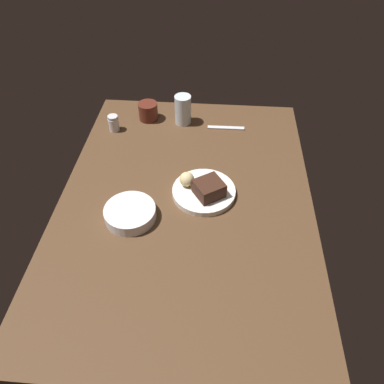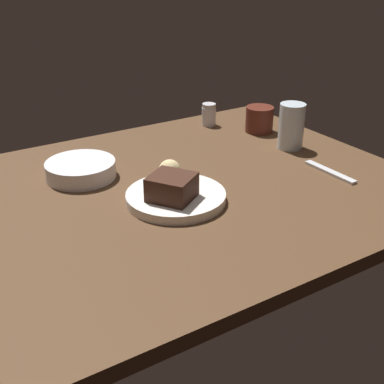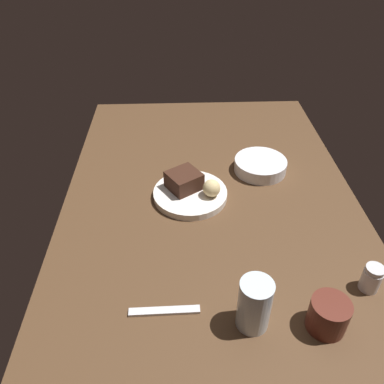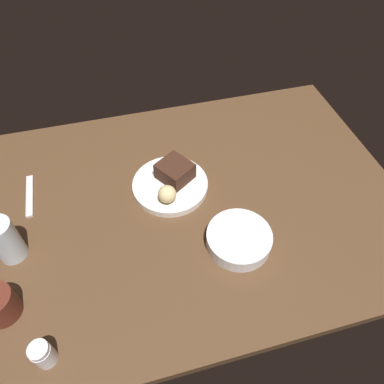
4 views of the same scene
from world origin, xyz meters
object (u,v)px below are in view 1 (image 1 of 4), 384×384
object	(u,v)px
coffee_cup	(148,111)
dessert_plate	(204,192)
bread_roll	(188,179)
chocolate_cake_slice	(209,188)
dessert_spoon	(226,128)
water_glass	(183,110)
salt_shaker	(114,123)
side_bowl	(130,213)

from	to	relation	value
coffee_cup	dessert_plate	bearing A→B (deg)	30.82
bread_roll	coffee_cup	xyz separation A→B (cm)	(-41.29, -20.35, -0.86)
chocolate_cake_slice	dessert_spoon	world-z (taller)	chocolate_cake_slice
water_glass	dessert_spoon	xyz separation A→B (cm)	(3.28, 17.92, -5.69)
salt_shaker	water_glass	bearing A→B (deg)	105.78
bread_roll	dessert_spoon	world-z (taller)	bread_roll
water_glass	side_bowl	world-z (taller)	water_glass
dessert_plate	salt_shaker	size ratio (longest dim) A/B	3.22
bread_roll	salt_shaker	bearing A→B (deg)	-134.33
water_glass	coffee_cup	bearing A→B (deg)	-95.32
water_glass	side_bowl	xyz separation A→B (cm)	(54.32, -11.45, -4.06)
bread_roll	dessert_spoon	size ratio (longest dim) A/B	0.33
dessert_plate	chocolate_cake_slice	bearing A→B (deg)	41.98
water_glass	side_bowl	size ratio (longest dim) A/B	0.74
dessert_plate	bread_roll	xyz separation A→B (cm)	(-1.98, -5.47, 3.50)
chocolate_cake_slice	side_bowl	world-z (taller)	chocolate_cake_slice
chocolate_cake_slice	bread_roll	bearing A→B (deg)	-118.42
chocolate_cake_slice	salt_shaker	distance (cm)	53.97
chocolate_cake_slice	bread_roll	xyz separation A→B (cm)	(-3.89, -7.18, -0.05)
coffee_cup	dessert_spoon	world-z (taller)	coffee_cup
side_bowl	water_glass	bearing A→B (deg)	168.10
salt_shaker	chocolate_cake_slice	bearing A→B (deg)	48.05
dessert_spoon	dessert_plate	bearing A→B (deg)	79.06
dessert_plate	side_bowl	bearing A→B (deg)	-61.09
bread_roll	water_glass	xyz separation A→B (cm)	(-39.91, -5.58, 1.52)
dessert_plate	bread_roll	world-z (taller)	bread_roll
chocolate_cake_slice	dessert_spoon	size ratio (longest dim) A/B	0.58
chocolate_cake_slice	salt_shaker	xyz separation A→B (cm)	(-36.07, -40.13, -1.32)
chocolate_cake_slice	water_glass	distance (cm)	45.64
chocolate_cake_slice	salt_shaker	world-z (taller)	chocolate_cake_slice
dessert_spoon	coffee_cup	bearing A→B (deg)	-8.94
side_bowl	coffee_cup	distance (cm)	55.82
dessert_plate	side_bowl	xyz separation A→B (cm)	(12.43, -22.50, 0.96)
side_bowl	coffee_cup	bearing A→B (deg)	-176.59
water_glass	coffee_cup	world-z (taller)	water_glass
dessert_plate	dessert_spoon	xyz separation A→B (cm)	(-38.62, 6.87, -0.67)
coffee_cup	bread_roll	bearing A→B (deg)	26.24
coffee_cup	salt_shaker	bearing A→B (deg)	-54.14
side_bowl	salt_shaker	bearing A→B (deg)	-161.14
dessert_plate	salt_shaker	world-z (taller)	salt_shaker
bread_roll	water_glass	world-z (taller)	water_glass
water_glass	coffee_cup	xyz separation A→B (cm)	(-1.37, -14.76, -2.38)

